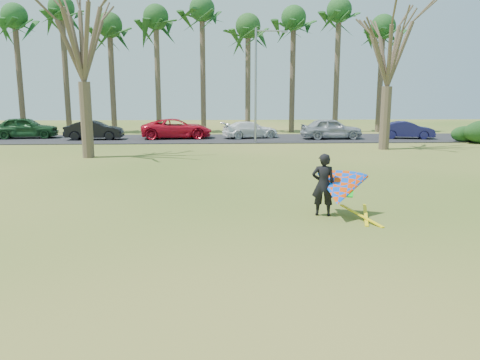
{
  "coord_description": "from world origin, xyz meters",
  "views": [
    {
      "loc": [
        -0.61,
        -11.57,
        3.68
      ],
      "look_at": [
        0.0,
        2.0,
        1.1
      ],
      "focal_mm": 35.0,
      "sensor_mm": 36.0,
      "label": 1
    }
  ],
  "objects_px": {
    "bare_tree_right": "(390,44)",
    "car_2": "(177,129)",
    "bare_tree_left": "(81,30)",
    "car_5": "(407,130)",
    "car_0": "(25,128)",
    "car_4": "(331,129)",
    "streetlight": "(258,80)",
    "kite_flyer": "(338,189)",
    "car_1": "(94,130)",
    "car_3": "(250,130)"
  },
  "relations": [
    {
      "from": "car_0",
      "to": "car_2",
      "type": "xyz_separation_m",
      "value": [
        11.85,
        -0.65,
        -0.07
      ]
    },
    {
      "from": "car_1",
      "to": "car_2",
      "type": "relative_size",
      "value": 0.79
    },
    {
      "from": "bare_tree_right",
      "to": "car_2",
      "type": "height_order",
      "value": "bare_tree_right"
    },
    {
      "from": "bare_tree_left",
      "to": "bare_tree_right",
      "type": "xyz_separation_m",
      "value": [
        18.0,
        3.0,
        -0.35
      ]
    },
    {
      "from": "streetlight",
      "to": "car_2",
      "type": "height_order",
      "value": "streetlight"
    },
    {
      "from": "car_5",
      "to": "kite_flyer",
      "type": "distance_m",
      "value": 25.1
    },
    {
      "from": "car_1",
      "to": "kite_flyer",
      "type": "bearing_deg",
      "value": -151.67
    },
    {
      "from": "car_0",
      "to": "car_5",
      "type": "relative_size",
      "value": 1.21
    },
    {
      "from": "bare_tree_left",
      "to": "car_3",
      "type": "bearing_deg",
      "value": 46.04
    },
    {
      "from": "bare_tree_left",
      "to": "car_5",
      "type": "bearing_deg",
      "value": 22.79
    },
    {
      "from": "car_2",
      "to": "car_3",
      "type": "relative_size",
      "value": 1.24
    },
    {
      "from": "bare_tree_right",
      "to": "car_4",
      "type": "height_order",
      "value": "bare_tree_right"
    },
    {
      "from": "bare_tree_left",
      "to": "car_2",
      "type": "relative_size",
      "value": 1.77
    },
    {
      "from": "streetlight",
      "to": "car_0",
      "type": "distance_m",
      "value": 18.68
    },
    {
      "from": "bare_tree_left",
      "to": "streetlight",
      "type": "bearing_deg",
      "value": 34.57
    },
    {
      "from": "car_2",
      "to": "car_4",
      "type": "bearing_deg",
      "value": -100.35
    },
    {
      "from": "streetlight",
      "to": "car_0",
      "type": "bearing_deg",
      "value": 167.96
    },
    {
      "from": "car_4",
      "to": "kite_flyer",
      "type": "distance_m",
      "value": 23.09
    },
    {
      "from": "streetlight",
      "to": "kite_flyer",
      "type": "height_order",
      "value": "streetlight"
    },
    {
      "from": "car_0",
      "to": "car_5",
      "type": "distance_m",
      "value": 29.82
    },
    {
      "from": "car_1",
      "to": "car_2",
      "type": "xyz_separation_m",
      "value": [
        6.18,
        0.68,
        0.05
      ]
    },
    {
      "from": "car_0",
      "to": "bare_tree_right",
      "type": "bearing_deg",
      "value": -114.04
    },
    {
      "from": "streetlight",
      "to": "car_3",
      "type": "height_order",
      "value": "streetlight"
    },
    {
      "from": "bare_tree_left",
      "to": "car_5",
      "type": "xyz_separation_m",
      "value": [
        22.01,
        9.25,
        -6.19
      ]
    },
    {
      "from": "bare_tree_right",
      "to": "car_4",
      "type": "bearing_deg",
      "value": 107.32
    },
    {
      "from": "car_1",
      "to": "car_4",
      "type": "relative_size",
      "value": 0.93
    },
    {
      "from": "car_3",
      "to": "kite_flyer",
      "type": "xyz_separation_m",
      "value": [
        1.02,
        -23.47,
        0.16
      ]
    },
    {
      "from": "car_4",
      "to": "kite_flyer",
      "type": "height_order",
      "value": "kite_flyer"
    },
    {
      "from": "streetlight",
      "to": "car_1",
      "type": "distance_m",
      "value": 13.04
    },
    {
      "from": "car_3",
      "to": "car_2",
      "type": "bearing_deg",
      "value": 74.55
    },
    {
      "from": "car_4",
      "to": "car_5",
      "type": "relative_size",
      "value": 1.15
    },
    {
      "from": "car_2",
      "to": "car_5",
      "type": "xyz_separation_m",
      "value": [
        17.93,
        -0.93,
        -0.1
      ]
    },
    {
      "from": "car_4",
      "to": "car_3",
      "type": "bearing_deg",
      "value": 79.33
    },
    {
      "from": "bare_tree_right",
      "to": "car_2",
      "type": "bearing_deg",
      "value": 152.74
    },
    {
      "from": "car_2",
      "to": "car_5",
      "type": "distance_m",
      "value": 17.95
    },
    {
      "from": "car_2",
      "to": "car_3",
      "type": "xyz_separation_m",
      "value": [
        5.78,
        0.05,
        -0.12
      ]
    },
    {
      "from": "car_5",
      "to": "kite_flyer",
      "type": "bearing_deg",
      "value": 165.41
    },
    {
      "from": "car_0",
      "to": "car_1",
      "type": "bearing_deg",
      "value": -110.33
    },
    {
      "from": "car_4",
      "to": "car_5",
      "type": "height_order",
      "value": "car_4"
    },
    {
      "from": "bare_tree_right",
      "to": "car_5",
      "type": "xyz_separation_m",
      "value": [
        4.01,
        6.25,
        -5.84
      ]
    },
    {
      "from": "car_2",
      "to": "car_1",
      "type": "bearing_deg",
      "value": 90.32
    },
    {
      "from": "bare_tree_left",
      "to": "bare_tree_right",
      "type": "relative_size",
      "value": 1.05
    },
    {
      "from": "bare_tree_left",
      "to": "bare_tree_right",
      "type": "distance_m",
      "value": 18.25
    },
    {
      "from": "bare_tree_right",
      "to": "car_1",
      "type": "bearing_deg",
      "value": 162.09
    },
    {
      "from": "car_0",
      "to": "car_3",
      "type": "xyz_separation_m",
      "value": [
        17.63,
        -0.6,
        -0.19
      ]
    },
    {
      "from": "car_3",
      "to": "car_5",
      "type": "bearing_deg",
      "value": -110.49
    },
    {
      "from": "bare_tree_right",
      "to": "car_3",
      "type": "relative_size",
      "value": 2.08
    },
    {
      "from": "car_3",
      "to": "car_5",
      "type": "distance_m",
      "value": 12.19
    },
    {
      "from": "streetlight",
      "to": "bare_tree_right",
      "type": "bearing_deg",
      "value": -27.03
    },
    {
      "from": "car_4",
      "to": "kite_flyer",
      "type": "relative_size",
      "value": 1.94
    }
  ]
}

